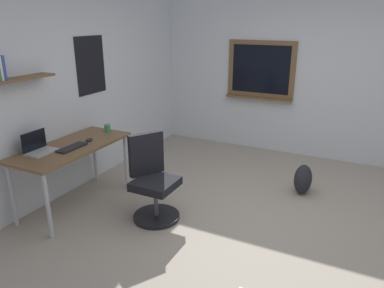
# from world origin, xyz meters

# --- Properties ---
(ground_plane) EXTENTS (5.20, 5.20, 0.00)m
(ground_plane) POSITION_xyz_m (0.00, 0.00, 0.00)
(ground_plane) COLOR #9E9384
(ground_plane) RESTS_ON ground
(wall_back) EXTENTS (5.00, 0.30, 2.60)m
(wall_back) POSITION_xyz_m (-0.00, 2.45, 1.30)
(wall_back) COLOR silver
(wall_back) RESTS_ON ground
(wall_right) EXTENTS (0.22, 5.00, 2.60)m
(wall_right) POSITION_xyz_m (2.45, 0.03, 1.30)
(wall_right) COLOR silver
(wall_right) RESTS_ON ground
(desk) EXTENTS (1.42, 0.64, 0.76)m
(desk) POSITION_xyz_m (-0.54, 2.05, 0.68)
(desk) COLOR brown
(desk) RESTS_ON ground
(office_chair) EXTENTS (0.55, 0.56, 0.95)m
(office_chair) POSITION_xyz_m (-0.35, 1.09, 0.41)
(office_chair) COLOR black
(office_chair) RESTS_ON ground
(laptop) EXTENTS (0.31, 0.21, 0.23)m
(laptop) POSITION_xyz_m (-0.86, 2.20, 0.81)
(laptop) COLOR #ADAFB5
(laptop) RESTS_ON desk
(keyboard) EXTENTS (0.37, 0.13, 0.02)m
(keyboard) POSITION_xyz_m (-0.61, 1.97, 0.77)
(keyboard) COLOR black
(keyboard) RESTS_ON desk
(computer_mouse) EXTENTS (0.10, 0.06, 0.03)m
(computer_mouse) POSITION_xyz_m (-0.33, 1.97, 0.77)
(computer_mouse) COLOR #262628
(computer_mouse) RESTS_ON desk
(coffee_mug) EXTENTS (0.08, 0.08, 0.09)m
(coffee_mug) POSITION_xyz_m (0.08, 2.02, 0.80)
(coffee_mug) COLOR #338C4C
(coffee_mug) RESTS_ON desk
(backpack) EXTENTS (0.32, 0.22, 0.38)m
(backpack) POSITION_xyz_m (0.99, -0.31, 0.19)
(backpack) COLOR #232328
(backpack) RESTS_ON ground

